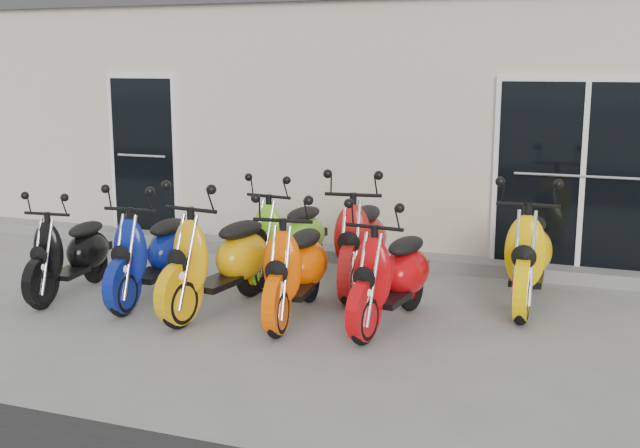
% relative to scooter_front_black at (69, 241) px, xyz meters
% --- Properties ---
extents(ground, '(80.00, 80.00, 0.00)m').
position_rel_scooter_front_black_xyz_m(ground, '(2.45, 0.48, -0.59)').
color(ground, gray).
rests_on(ground, ground).
extents(building, '(14.00, 6.00, 3.20)m').
position_rel_scooter_front_black_xyz_m(building, '(2.45, 5.68, 1.01)').
color(building, beige).
rests_on(building, ground).
extents(roof_cap, '(14.20, 6.20, 0.16)m').
position_rel_scooter_front_black_xyz_m(roof_cap, '(2.45, 5.68, 2.69)').
color(roof_cap, '#3F3F42').
rests_on(roof_cap, building).
extents(front_step, '(14.00, 0.40, 0.15)m').
position_rel_scooter_front_black_xyz_m(front_step, '(2.45, 2.50, -0.52)').
color(front_step, gray).
rests_on(front_step, ground).
extents(door_left, '(1.07, 0.08, 2.22)m').
position_rel_scooter_front_black_xyz_m(door_left, '(-0.75, 2.65, 0.67)').
color(door_left, black).
rests_on(door_left, front_step).
extents(door_right, '(2.02, 0.08, 2.22)m').
position_rel_scooter_front_black_xyz_m(door_right, '(5.05, 2.65, 0.67)').
color(door_right, black).
rests_on(door_right, front_step).
extents(scooter_front_black, '(0.74, 1.65, 1.18)m').
position_rel_scooter_front_black_xyz_m(scooter_front_black, '(0.00, 0.00, 0.00)').
color(scooter_front_black, black).
rests_on(scooter_front_black, ground).
extents(scooter_front_blue, '(0.73, 1.77, 1.28)m').
position_rel_scooter_front_black_xyz_m(scooter_front_blue, '(0.92, 0.15, 0.05)').
color(scooter_front_blue, navy).
rests_on(scooter_front_blue, ground).
extents(scooter_front_orange_a, '(0.93, 1.93, 1.37)m').
position_rel_scooter_front_black_xyz_m(scooter_front_orange_a, '(1.75, 0.06, 0.09)').
color(scooter_front_orange_a, '#F1A909').
rests_on(scooter_front_orange_a, ground).
extents(scooter_front_orange_b, '(0.83, 1.82, 1.30)m').
position_rel_scooter_front_black_xyz_m(scooter_front_orange_b, '(2.56, 0.12, 0.06)').
color(scooter_front_orange_b, '#FF5500').
rests_on(scooter_front_orange_b, ground).
extents(scooter_front_red, '(0.84, 1.79, 1.27)m').
position_rel_scooter_front_black_xyz_m(scooter_front_red, '(3.49, 0.21, 0.05)').
color(scooter_front_red, red).
rests_on(scooter_front_red, ground).
extents(scooter_back_green, '(0.86, 1.79, 1.27)m').
position_rel_scooter_front_black_xyz_m(scooter_back_green, '(1.93, 1.42, 0.05)').
color(scooter_back_green, '#78D41E').
rests_on(scooter_back_green, ground).
extents(scooter_back_red, '(0.92, 1.95, 1.38)m').
position_rel_scooter_front_black_xyz_m(scooter_back_red, '(2.83, 1.34, 0.10)').
color(scooter_back_red, '#AF1412').
rests_on(scooter_back_red, ground).
extents(scooter_back_yellow, '(0.77, 1.91, 1.39)m').
position_rel_scooter_front_black_xyz_m(scooter_back_yellow, '(4.63, 1.33, 0.11)').
color(scooter_back_yellow, '#FFC701').
rests_on(scooter_back_yellow, ground).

